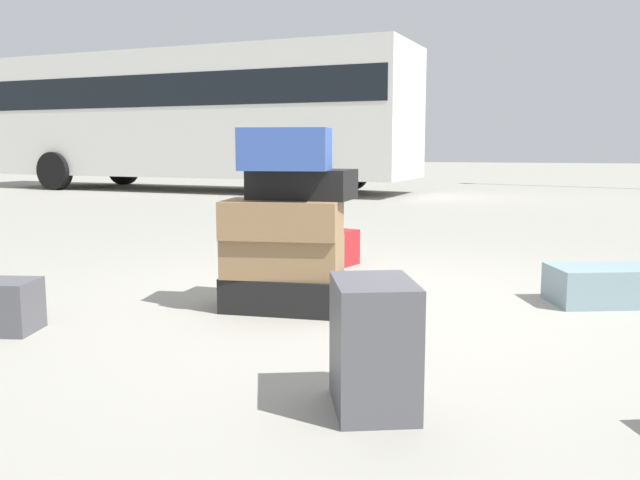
% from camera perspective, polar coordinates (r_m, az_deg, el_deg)
% --- Properties ---
extents(ground_plane, '(80.00, 80.00, 0.00)m').
position_cam_1_polar(ground_plane, '(4.51, 3.69, -5.44)').
color(ground_plane, gray).
extents(suitcase_tower, '(0.83, 0.59, 1.15)m').
position_cam_1_polar(suitcase_tower, '(4.28, -2.77, 0.61)').
color(suitcase_tower, black).
rests_on(suitcase_tower, ground).
extents(suitcase_charcoal_foreground_far, '(0.45, 0.52, 0.52)m').
position_cam_1_polar(suitcase_charcoal_foreground_far, '(2.72, 4.54, -8.82)').
color(suitcase_charcoal_foreground_far, '#4C4C51').
rests_on(suitcase_charcoal_foreground_far, ground).
extents(suitcase_maroon_upright_blue, '(0.75, 0.57, 0.31)m').
position_cam_1_polar(suitcase_maroon_upright_blue, '(6.03, -0.26, -0.54)').
color(suitcase_maroon_upright_blue, maroon).
rests_on(suitcase_maroon_upright_blue, ground).
extents(suitcase_slate_behind_tower, '(0.82, 0.64, 0.25)m').
position_cam_1_polar(suitcase_slate_behind_tower, '(4.89, 22.99, -3.52)').
color(suitcase_slate_behind_tower, gray).
rests_on(suitcase_slate_behind_tower, ground).
extents(parked_bus, '(10.34, 3.62, 3.15)m').
position_cam_1_polar(parked_bus, '(16.30, -10.10, 10.60)').
color(parked_bus, silver).
rests_on(parked_bus, ground).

